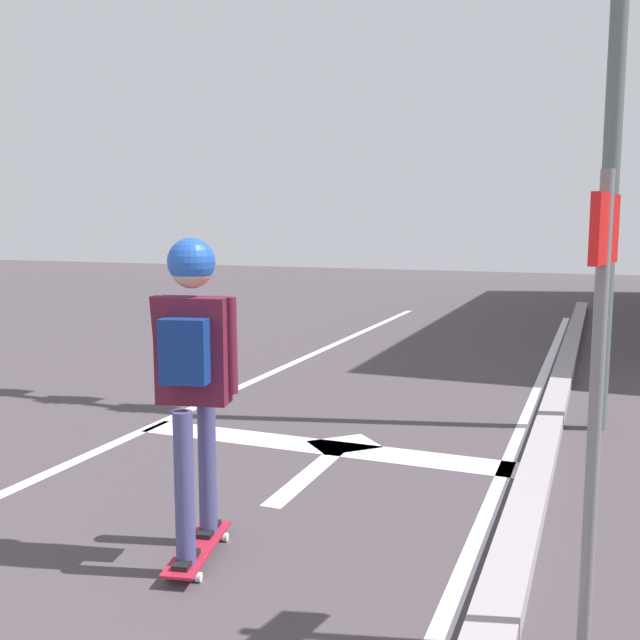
% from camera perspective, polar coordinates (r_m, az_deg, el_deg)
% --- Properties ---
extents(lane_line_center, '(0.12, 20.00, 0.01)m').
position_cam_1_polar(lane_line_center, '(7.23, -13.30, -8.27)').
color(lane_line_center, silver).
rests_on(lane_line_center, ground).
extents(lane_line_curbside, '(0.12, 20.00, 0.01)m').
position_cam_1_polar(lane_line_curbside, '(6.06, 14.47, -11.49)').
color(lane_line_curbside, silver).
rests_on(lane_line_curbside, ground).
extents(stop_bar, '(3.51, 0.40, 0.01)m').
position_cam_1_polar(stop_bar, '(6.47, 0.03, -9.99)').
color(stop_bar, silver).
rests_on(stop_bar, ground).
extents(lane_arrow_stem, '(0.16, 1.40, 0.01)m').
position_cam_1_polar(lane_arrow_stem, '(5.78, -0.95, -12.18)').
color(lane_arrow_stem, silver).
rests_on(lane_arrow_stem, ground).
extents(lane_arrow_head, '(0.71, 0.71, 0.01)m').
position_cam_1_polar(lane_arrow_head, '(6.53, 1.94, -9.81)').
color(lane_arrow_head, silver).
rests_on(lane_arrow_head, ground).
extents(curb_strip, '(0.24, 24.00, 0.14)m').
position_cam_1_polar(curb_strip, '(6.01, 16.90, -11.05)').
color(curb_strip, '#9C9397').
rests_on(curb_strip, ground).
extents(skateboard, '(0.35, 0.78, 0.08)m').
position_cam_1_polar(skateboard, '(4.50, -9.65, -17.43)').
color(skateboard, '#AA1C33').
rests_on(skateboard, ground).
extents(skater, '(0.49, 0.65, 1.81)m').
position_cam_1_polar(skater, '(4.12, -10.08, -2.46)').
color(skater, '#434476').
rests_on(skater, skateboard).
extents(street_sign_post, '(0.12, 0.44, 2.20)m').
position_cam_1_polar(street_sign_post, '(3.35, 21.24, -1.97)').
color(street_sign_post, slate).
rests_on(street_sign_post, ground).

